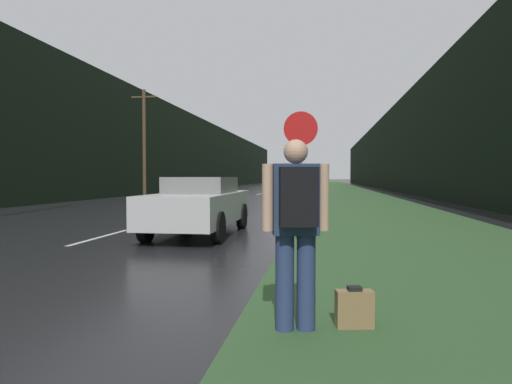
# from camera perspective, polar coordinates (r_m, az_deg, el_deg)

# --- Properties ---
(grass_verge) EXTENTS (6.00, 240.00, 0.02)m
(grass_verge) POSITION_cam_1_polar(r_m,az_deg,el_deg) (42.53, 11.25, -0.11)
(grass_verge) COLOR #33562D
(grass_verge) RESTS_ON ground_plane
(lane_stripe_b) EXTENTS (0.12, 3.00, 0.01)m
(lane_stripe_b) POSITION_cam_1_polar(r_m,az_deg,el_deg) (11.85, -18.83, -5.34)
(lane_stripe_b) COLOR silver
(lane_stripe_b) RESTS_ON ground_plane
(lane_stripe_c) EXTENTS (0.12, 3.00, 0.01)m
(lane_stripe_c) POSITION_cam_1_polar(r_m,az_deg,el_deg) (18.32, -8.77, -2.73)
(lane_stripe_c) COLOR silver
(lane_stripe_c) RESTS_ON ground_plane
(lane_stripe_d) EXTENTS (0.12, 3.00, 0.01)m
(lane_stripe_d) POSITION_cam_1_polar(r_m,az_deg,el_deg) (25.08, -4.05, -1.47)
(lane_stripe_d) COLOR silver
(lane_stripe_d) RESTS_ON ground_plane
(lane_stripe_e) EXTENTS (0.12, 3.00, 0.01)m
(lane_stripe_e) POSITION_cam_1_polar(r_m,az_deg,el_deg) (31.94, -1.35, -0.74)
(lane_stripe_e) COLOR silver
(lane_stripe_e) RESTS_ON ground_plane
(lane_stripe_f) EXTENTS (0.12, 3.00, 0.01)m
(lane_stripe_f) POSITION_cam_1_polar(r_m,az_deg,el_deg) (38.85, 0.39, -0.27)
(lane_stripe_f) COLOR silver
(lane_stripe_f) RESTS_ON ground_plane
(treeline_far_side) EXTENTS (2.00, 140.00, 8.74)m
(treeline_far_side) POSITION_cam_1_polar(r_m,az_deg,el_deg) (54.88, -8.54, 4.90)
(treeline_far_side) COLOR black
(treeline_far_side) RESTS_ON ground_plane
(treeline_near_side) EXTENTS (2.00, 140.00, 8.84)m
(treeline_near_side) POSITION_cam_1_polar(r_m,az_deg,el_deg) (53.16, 17.23, 4.99)
(treeline_near_side) COLOR black
(treeline_near_side) RESTS_ON ground_plane
(utility_pole_far) EXTENTS (1.80, 0.24, 7.57)m
(utility_pole_far) POSITION_cam_1_polar(r_m,az_deg,el_deg) (33.04, -13.80, 6.07)
(utility_pole_far) COLOR #4C3823
(utility_pole_far) RESTS_ON ground_plane
(stop_sign) EXTENTS (0.74, 0.07, 2.89)m
(stop_sign) POSITION_cam_1_polar(r_m,az_deg,el_deg) (9.93, 5.59, 3.82)
(stop_sign) COLOR slate
(stop_sign) RESTS_ON ground_plane
(hitchhiker_with_backpack) EXTENTS (0.63, 0.49, 1.83)m
(hitchhiker_with_backpack) POSITION_cam_1_polar(r_m,az_deg,el_deg) (4.30, 5.03, -3.81)
(hitchhiker_with_backpack) COLOR navy
(hitchhiker_with_backpack) RESTS_ON ground_plane
(suitcase) EXTENTS (0.38, 0.21, 0.42)m
(suitcase) POSITION_cam_1_polar(r_m,az_deg,el_deg) (4.64, 12.20, -14.15)
(suitcase) COLOR olive
(suitcase) RESTS_ON ground_plane
(car_passing_near) EXTENTS (1.88, 4.79, 1.47)m
(car_passing_near) POSITION_cam_1_polar(r_m,az_deg,el_deg) (11.75, -7.05, -1.55)
(car_passing_near) COLOR #BCBCBC
(car_passing_near) RESTS_ON ground_plane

